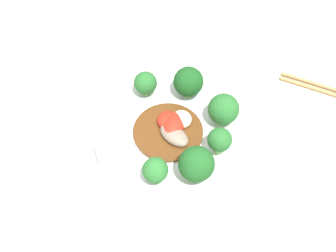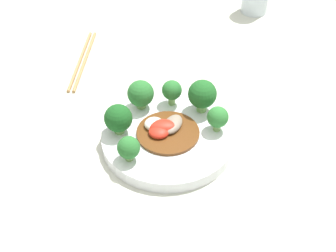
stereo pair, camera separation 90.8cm
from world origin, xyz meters
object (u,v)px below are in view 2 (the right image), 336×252
at_px(broccoli_northwest, 129,148).
at_px(broccoli_south, 218,117).
at_px(broccoli_north, 118,119).
at_px(broccoli_east, 172,91).
at_px(stirfry_center, 165,129).
at_px(broccoli_southeast, 202,94).
at_px(plate, 168,138).
at_px(broccoli_northeast, 141,94).
at_px(chopsticks, 83,60).

height_order(broccoli_northwest, broccoli_south, broccoli_south).
xyz_separation_m(broccoli_north, broccoli_east, (0.09, -0.10, -0.00)).
relative_size(broccoli_south, broccoli_east, 0.95).
bearing_deg(stirfry_center, broccoli_southeast, -46.68).
height_order(broccoli_south, stirfry_center, broccoli_south).
xyz_separation_m(plate, broccoli_northeast, (0.08, 0.06, 0.05)).
bearing_deg(plate, broccoli_east, -3.33).
relative_size(broccoli_north, chopsticks, 0.25).
bearing_deg(broccoli_east, stirfry_center, 172.44).
bearing_deg(broccoli_southeast, broccoli_northeast, 86.75).
xyz_separation_m(broccoli_south, broccoli_east, (0.07, 0.09, 0.00)).
bearing_deg(broccoli_northeast, broccoli_northwest, 175.73).
xyz_separation_m(broccoli_north, broccoli_northwest, (-0.07, -0.03, -0.01)).
bearing_deg(broccoli_east, broccoli_northwest, 155.51).
bearing_deg(broccoli_southeast, broccoli_east, 72.28).
distance_m(stirfry_center, chopsticks, 0.34).
distance_m(broccoli_east, chopsticks, 0.29).
height_order(broccoli_northeast, broccoli_southeast, broccoli_southeast).
height_order(plate, chopsticks, plate).
distance_m(plate, broccoli_north, 0.10).
bearing_deg(broccoli_east, broccoli_north, 131.86).
xyz_separation_m(broccoli_northwest, broccoli_southeast, (0.14, -0.13, 0.01)).
height_order(broccoli_north, broccoli_southeast, broccoli_southeast).
bearing_deg(broccoli_north, plate, -91.91).
distance_m(broccoli_north, broccoli_northwest, 0.08).
xyz_separation_m(broccoli_north, stirfry_center, (0.00, -0.09, -0.03)).
distance_m(broccoli_north, broccoli_south, 0.19).
xyz_separation_m(broccoli_east, chopsticks, (0.18, 0.22, -0.05)).
distance_m(broccoli_east, broccoli_northeast, 0.06).
height_order(broccoli_north, broccoli_northeast, same).
height_order(broccoli_east, stirfry_center, broccoli_east).
xyz_separation_m(plate, broccoli_southeast, (0.07, -0.07, 0.05)).
height_order(broccoli_north, chopsticks, broccoli_north).
xyz_separation_m(broccoli_north, broccoli_southeast, (0.07, -0.16, 0.01)).
xyz_separation_m(broccoli_east, broccoli_northeast, (-0.01, 0.06, 0.00)).
xyz_separation_m(broccoli_northwest, chopsticks, (0.34, 0.14, -0.05)).
distance_m(broccoli_northwest, chopsticks, 0.37).
height_order(stirfry_center, chopsticks, stirfry_center).
relative_size(broccoli_northeast, stirfry_center, 0.51).
relative_size(broccoli_northwest, broccoli_south, 0.95).
bearing_deg(plate, broccoli_southeast, -42.26).
bearing_deg(broccoli_north, broccoli_northeast, -25.73).
height_order(plate, broccoli_north, broccoli_north).
relative_size(broccoli_east, broccoli_northeast, 0.90).
bearing_deg(broccoli_southeast, plate, 137.74).
bearing_deg(plate, broccoli_north, 88.09).
height_order(broccoli_south, broccoli_east, broccoli_east).
bearing_deg(broccoli_south, broccoli_east, 49.43).
height_order(plate, broccoli_south, broccoli_south).
bearing_deg(stirfry_center, chopsticks, 37.19).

